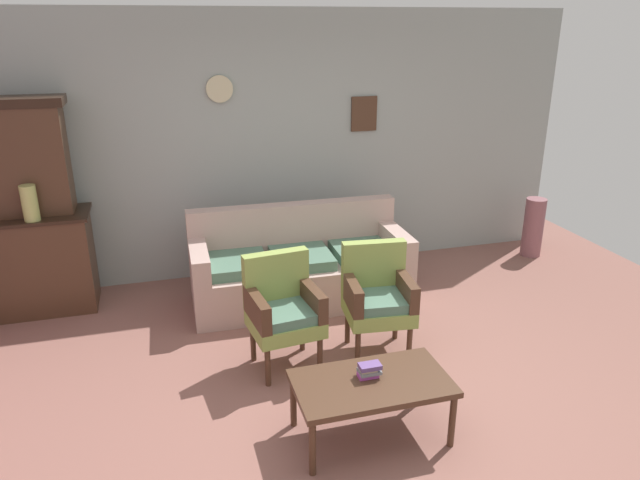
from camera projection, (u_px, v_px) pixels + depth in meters
The scene contains 11 objects.
ground_plane at pixel (364, 403), 4.21m from camera, with size 7.68×7.68×0.00m, color #84564C.
wall_back_with_decor at pixel (280, 146), 6.10m from camera, with size 6.40×0.09×2.70m.
side_cabinet at pixel (30, 263), 5.43m from camera, with size 1.16×0.55×0.93m.
cabinet_upper_hutch at pixel (12, 157), 5.16m from camera, with size 0.99×0.38×1.03m.
vase_on_cabinet at pixel (30, 203), 5.09m from camera, with size 0.14×0.14×0.32m, color tan.
floral_couch at pixel (300, 269), 5.67m from camera, with size 2.07×0.85×0.90m.
armchair_by_doorway at pixel (283, 307), 4.53m from camera, with size 0.57×0.55×0.90m.
armchair_near_couch_end at pixel (377, 294), 4.74m from camera, with size 0.57×0.54×0.90m.
coffee_table at pixel (372, 387), 3.76m from camera, with size 1.00×0.56×0.42m.
book_stack_on_table at pixel (369, 370), 3.76m from camera, with size 0.14×0.10×0.10m.
floor_vase_by_wall at pixel (533, 227), 6.76m from camera, with size 0.23×0.23×0.68m, color #855258.
Camera 1 is at (-1.28, -3.31, 2.57)m, focal length 33.00 mm.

